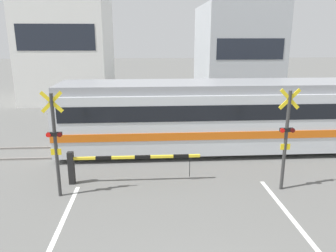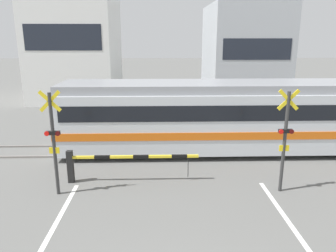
% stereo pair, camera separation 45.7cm
% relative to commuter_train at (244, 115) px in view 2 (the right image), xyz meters
% --- Properties ---
extents(rail_track_near, '(50.00, 0.10, 0.08)m').
position_rel_commuter_train_xyz_m(rail_track_near, '(-3.41, -0.72, -1.63)').
color(rail_track_near, gray).
rests_on(rail_track_near, ground_plane).
extents(rail_track_far, '(50.00, 0.10, 0.08)m').
position_rel_commuter_train_xyz_m(rail_track_far, '(-3.41, 0.72, -1.63)').
color(rail_track_far, gray).
rests_on(rail_track_far, ground_plane).
extents(commuter_train, '(16.16, 2.97, 3.11)m').
position_rel_commuter_train_xyz_m(commuter_train, '(0.00, 0.00, 0.00)').
color(commuter_train, silver).
rests_on(commuter_train, ground_plane).
extents(crossing_barrier_near, '(4.61, 0.20, 1.17)m').
position_rel_commuter_train_xyz_m(crossing_barrier_near, '(-5.63, -3.23, -0.90)').
color(crossing_barrier_near, black).
rests_on(crossing_barrier_near, ground_plane).
extents(crossing_barrier_far, '(4.61, 0.20, 1.17)m').
position_rel_commuter_train_xyz_m(crossing_barrier_far, '(-1.19, 3.26, -0.90)').
color(crossing_barrier_far, black).
rests_on(crossing_barrier_far, ground_plane).
extents(crossing_signal_left, '(0.68, 0.15, 3.43)m').
position_rel_commuter_train_xyz_m(crossing_signal_left, '(-7.09, -4.14, 0.23)').
color(crossing_signal_left, '#333333').
rests_on(crossing_signal_left, ground_plane).
extents(crossing_signal_right, '(0.68, 0.15, 3.43)m').
position_rel_commuter_train_xyz_m(crossing_signal_right, '(0.27, -4.14, 0.23)').
color(crossing_signal_right, '#333333').
rests_on(crossing_signal_right, ground_plane).
extents(pedestrian, '(0.38, 0.22, 1.71)m').
position_rel_commuter_train_xyz_m(pedestrian, '(-3.32, 5.36, -0.68)').
color(pedestrian, '#33384C').
rests_on(pedestrian, ground_plane).
extents(building_left_of_street, '(6.48, 7.89, 9.08)m').
position_rel_commuter_train_xyz_m(building_left_of_street, '(-10.49, 13.95, 2.87)').
color(building_left_of_street, white).
rests_on(building_left_of_street, ground_plane).
extents(building_right_of_street, '(5.95, 7.89, 7.57)m').
position_rel_commuter_train_xyz_m(building_right_of_street, '(3.40, 13.95, 2.12)').
color(building_right_of_street, '#B2B7BC').
rests_on(building_right_of_street, ground_plane).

